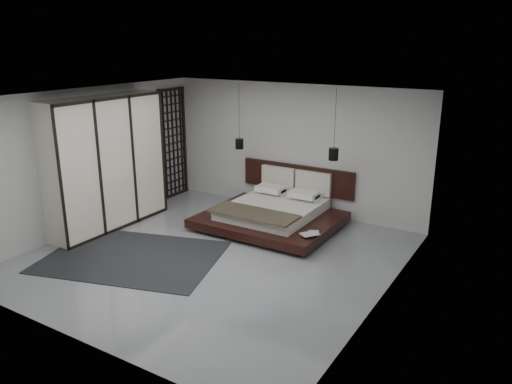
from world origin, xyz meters
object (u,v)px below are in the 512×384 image
Objects in this scene: lattice_screen at (173,143)px; pendant_right at (334,154)px; wardrobe at (106,163)px; rug at (133,257)px; bed at (274,212)px; pendant_left at (239,144)px.

lattice_screen is 1.90× the size of pendant_right.
lattice_screen is 2.34m from wardrobe.
wardrobe is 0.90× the size of rug.
pendant_right is at bearing -1.78° from lattice_screen.
rug is at bearing -61.60° from lattice_screen.
bed is 3.50m from wardrobe.
rug is (-1.33, -2.70, -0.27)m from bed.
bed is 0.99× the size of wardrobe.
pendant_left is (1.98, -0.13, 0.22)m from lattice_screen.
bed is at bearing -20.46° from pendant_left.
rug is at bearing -94.30° from pendant_left.
pendant_left is at bearing 85.70° from rug.
lattice_screen is 3.90m from rug.
bed is 3.02m from rug.
bed is at bearing 32.31° from wardrobe.
pendant_right reaches higher than bed.
pendant_right is (1.09, 0.41, 1.27)m from bed.
lattice_screen is 0.87× the size of rug.
rug is (1.50, -0.91, -1.32)m from wardrobe.
pendant_right reaches higher than lattice_screen.
rug is at bearing -127.92° from pendant_right.
bed is 1.94× the size of pendant_right.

